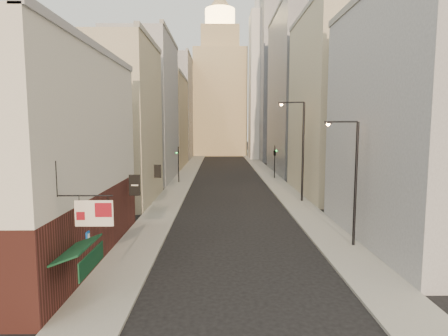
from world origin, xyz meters
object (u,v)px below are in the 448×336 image
(clock_tower, at_px, (220,90))
(traffic_light_right, at_px, (275,153))
(streetlamp_near, at_px, (352,176))
(streetlamp_mid, at_px, (300,145))
(white_tower, at_px, (267,81))
(traffic_light_left, at_px, (178,158))

(clock_tower, xyz_separation_m, traffic_light_right, (7.91, -49.52, -13.71))
(clock_tower, height_order, streetlamp_near, clock_tower)
(streetlamp_near, xyz_separation_m, streetlamp_mid, (-0.20, 14.41, 1.21))
(white_tower, bearing_deg, traffic_light_right, -94.97)
(streetlamp_near, bearing_deg, white_tower, 105.69)
(traffic_light_left, relative_size, traffic_light_right, 1.00)
(clock_tower, relative_size, streetlamp_mid, 4.39)
(traffic_light_right, bearing_deg, streetlamp_near, 96.71)
(traffic_light_left, bearing_deg, streetlamp_near, 92.35)
(clock_tower, height_order, traffic_light_left, clock_tower)
(streetlamp_near, bearing_deg, streetlamp_mid, 108.92)
(clock_tower, relative_size, traffic_light_right, 8.98)
(streetlamp_mid, relative_size, traffic_light_left, 2.05)
(clock_tower, distance_m, traffic_light_left, 55.69)
(clock_tower, height_order, traffic_light_right, clock_tower)
(streetlamp_near, height_order, traffic_light_right, streetlamp_near)
(clock_tower, relative_size, traffic_light_left, 8.98)
(clock_tower, height_order, streetlamp_mid, clock_tower)
(white_tower, height_order, streetlamp_near, white_tower)
(streetlamp_mid, relative_size, traffic_light_right, 2.05)
(white_tower, relative_size, traffic_light_left, 8.30)
(white_tower, xyz_separation_m, streetlamp_near, (-2.83, -66.96, -13.98))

